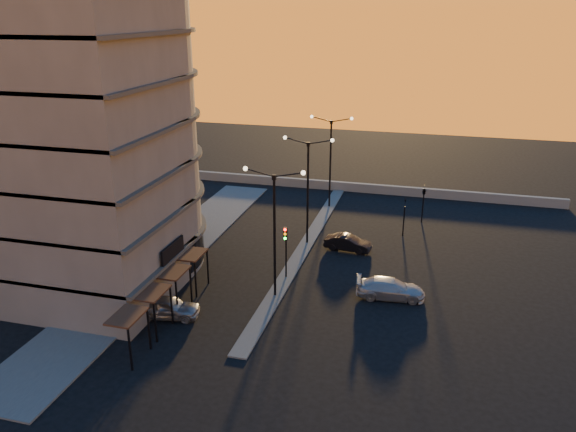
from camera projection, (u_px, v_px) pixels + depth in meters
The scene contains 14 objects.
ground at pixel (275, 296), 40.35m from camera, with size 120.00×120.00×0.00m, color black.
sidewalk_west at pixel (167, 257), 46.52m from camera, with size 5.00×40.00×0.12m, color #50504D.
median at pixel (307, 243), 49.38m from camera, with size 1.20×36.00×0.12m, color #50504D.
parapet at pixel (357, 187), 63.23m from camera, with size 44.00×0.50×1.00m, color gray.
building at pixel (84, 122), 39.67m from camera, with size 14.35×17.08×25.00m.
streetlamp_near at pixel (274, 224), 38.41m from camera, with size 4.32×0.32×9.51m.
streetlamp_mid at pixel (308, 183), 47.46m from camera, with size 4.32×0.32×9.51m.
streetlamp_far at pixel (331, 155), 56.52m from camera, with size 4.32×0.32×9.51m.
traffic_light_main at pixel (286, 244), 41.95m from camera, with size 0.28×0.44×4.25m.
signal_east_a at pixel (404, 216), 50.40m from camera, with size 0.13×0.16×3.60m.
signal_east_b at pixel (424, 192), 53.25m from camera, with size 0.42×1.99×3.60m.
car_hatchback at pixel (167, 307), 37.38m from camera, with size 1.73×4.30×1.47m, color gray.
car_sedan at pixel (348, 243), 47.83m from camera, with size 1.38×3.97×1.31m, color black.
car_wagon at pixel (390, 289), 39.92m from camera, with size 1.98×4.86×1.41m, color #A4A7AB.
Camera 1 is at (10.26, -34.36, 19.41)m, focal length 35.00 mm.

